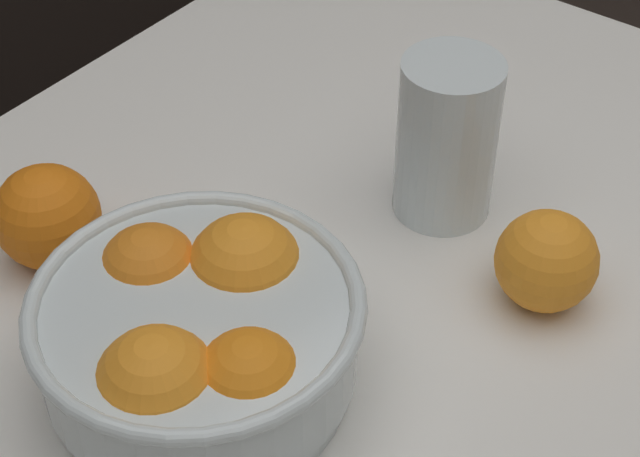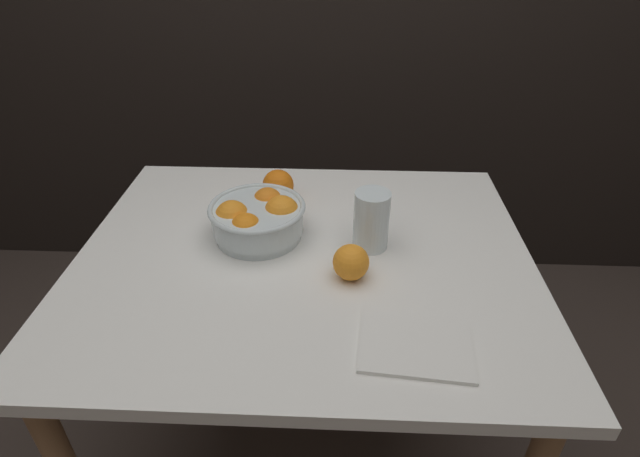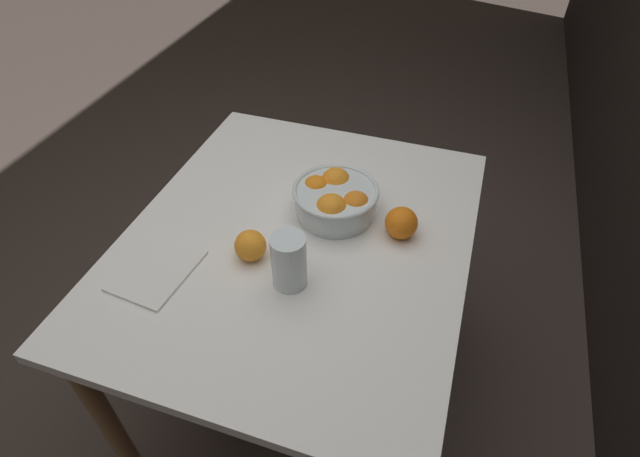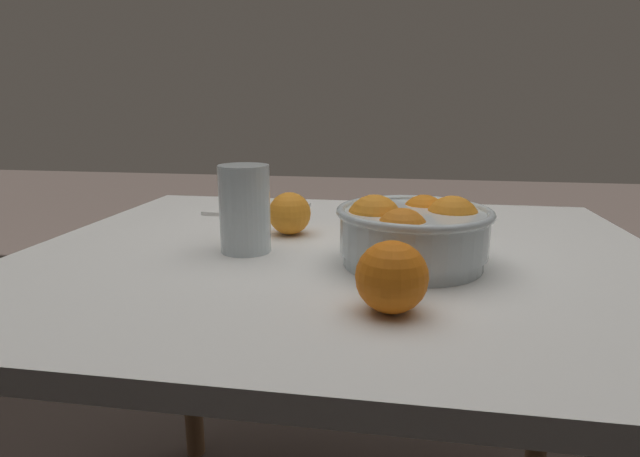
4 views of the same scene
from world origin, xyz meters
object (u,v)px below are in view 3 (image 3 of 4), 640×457
object	(u,v)px
fruit_bowl	(335,199)
orange_loose_near_bowl	(250,246)
orange_loose_front	(401,223)
juice_glass	(289,264)

from	to	relation	value
fruit_bowl	orange_loose_near_bowl	bearing A→B (deg)	-33.93
fruit_bowl	orange_loose_front	distance (m)	0.18
orange_loose_near_bowl	orange_loose_front	xyz separation A→B (m)	(-0.19, 0.33, 0.00)
fruit_bowl	orange_loose_front	world-z (taller)	fruit_bowl
fruit_bowl	orange_loose_near_bowl	xyz separation A→B (m)	(0.22, -0.15, -0.01)
orange_loose_front	orange_loose_near_bowl	bearing A→B (deg)	-59.82
fruit_bowl	juice_glass	world-z (taller)	juice_glass
juice_glass	orange_loose_near_bowl	size ratio (longest dim) A/B	1.80
juice_glass	fruit_bowl	bearing A→B (deg)	173.92
fruit_bowl	juice_glass	bearing A→B (deg)	-6.08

